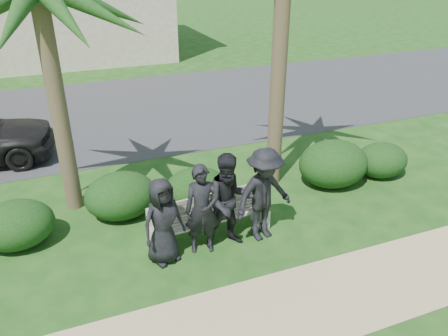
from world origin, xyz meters
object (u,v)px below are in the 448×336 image
Objects in this scene: man_b at (202,210)px; man_c at (230,201)px; park_bench at (210,221)px; man_d at (264,195)px; man_a at (163,221)px.

man_b is 0.93× the size of man_c.
man_b is at bearing -132.56° from park_bench.
man_b is 1.13m from man_d.
man_a is (-0.93, -0.33, 0.42)m from park_bench.
park_bench is 1.27× the size of man_c.
park_bench is at bearing 147.81° from man_d.
man_a is 0.69m from man_b.
park_bench is 0.61m from man_b.
man_a is at bearing -164.32° from man_b.
man_d is at bearing 11.58° from man_b.
man_a is at bearing -164.57° from park_bench.
man_b is (0.69, 0.03, 0.05)m from man_a.
man_d is (1.13, -0.04, 0.06)m from man_b.
man_c is at bearing 11.40° from man_b.
man_d is (0.89, -0.34, 0.53)m from park_bench.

